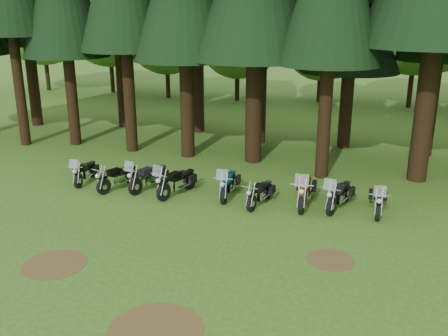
{
  "coord_description": "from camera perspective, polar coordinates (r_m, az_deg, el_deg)",
  "views": [
    {
      "loc": [
        5.21,
        -12.78,
        6.93
      ],
      "look_at": [
        -0.05,
        5.0,
        1.0
      ],
      "focal_mm": 40.0,
      "sensor_mm": 36.0,
      "label": 1
    }
  ],
  "objects": [
    {
      "name": "motorcycle_0",
      "position": [
        21.54,
        -15.56,
        -0.5
      ],
      "size": [
        0.51,
        2.04,
        1.28
      ],
      "rotation": [
        0.0,
        0.0,
        0.12
      ],
      "color": "black",
      "rests_on": "ground"
    },
    {
      "name": "decid_5",
      "position": [
        38.62,
        21.91,
        15.49
      ],
      "size": [
        8.45,
        8.21,
        10.56
      ],
      "color": "black",
      "rests_on": "ground"
    },
    {
      "name": "motorcycle_6",
      "position": [
        18.55,
        9.18,
        -2.69
      ],
      "size": [
        0.47,
        2.5,
        1.57
      ],
      "rotation": [
        0.0,
        0.0,
        0.02
      ],
      "color": "black",
      "rests_on": "ground"
    },
    {
      "name": "decid_4",
      "position": [
        39.35,
        11.49,
        13.67
      ],
      "size": [
        5.93,
        5.76,
        7.41
      ],
      "color": "black",
      "rests_on": "ground"
    },
    {
      "name": "dirt_patch_2",
      "position": [
        11.95,
        -7.82,
        -17.87
      ],
      "size": [
        2.2,
        2.2,
        0.01
      ],
      "primitive_type": "cylinder",
      "color": "#4C3D1E",
      "rests_on": "ground"
    },
    {
      "name": "motorcycle_5",
      "position": [
        18.43,
        4.14,
        -2.98
      ],
      "size": [
        0.55,
        2.03,
        0.83
      ],
      "rotation": [
        0.0,
        0.0,
        -0.21
      ],
      "color": "black",
      "rests_on": "ground"
    },
    {
      "name": "ground",
      "position": [
        15.44,
        -5.16,
        -9.01
      ],
      "size": [
        120.0,
        120.0,
        0.0
      ],
      "primitive_type": "plane",
      "color": "#2D5B17",
      "rests_on": "ground"
    },
    {
      "name": "decid_2",
      "position": [
        40.73,
        -6.33,
        14.85
      ],
      "size": [
        6.72,
        6.53,
        8.4
      ],
      "color": "black",
      "rests_on": "ground"
    },
    {
      "name": "decid_0",
      "position": [
        46.84,
        -19.92,
        15.47
      ],
      "size": [
        8.0,
        7.78,
        10.0
      ],
      "color": "black",
      "rests_on": "ground"
    },
    {
      "name": "motorcycle_4",
      "position": [
        19.17,
        0.5,
        -1.93
      ],
      "size": [
        0.48,
        2.29,
        1.44
      ],
      "rotation": [
        0.0,
        0.0,
        0.07
      ],
      "color": "black",
      "rests_on": "ground"
    },
    {
      "name": "dirt_patch_0",
      "position": [
        15.22,
        -18.76,
        -10.36
      ],
      "size": [
        1.8,
        1.8,
        0.01
      ],
      "primitive_type": "cylinder",
      "color": "#4C3D1E",
      "rests_on": "ground"
    },
    {
      "name": "motorcycle_3",
      "position": [
        19.44,
        -5.42,
        -1.68
      ],
      "size": [
        0.96,
        2.32,
        1.48
      ],
      "rotation": [
        0.0,
        0.0,
        -0.3
      ],
      "color": "black",
      "rests_on": "ground"
    },
    {
      "name": "decid_1",
      "position": [
        44.0,
        -12.81,
        15.89
      ],
      "size": [
        7.91,
        7.69,
        9.88
      ],
      "color": "black",
      "rests_on": "ground"
    },
    {
      "name": "dirt_patch_1",
      "position": [
        14.99,
        12.07,
        -10.2
      ],
      "size": [
        1.4,
        1.4,
        0.01
      ],
      "primitive_type": "cylinder",
      "color": "#4C3D1E",
      "rests_on": "ground"
    },
    {
      "name": "motorcycle_2",
      "position": [
        20.17,
        -8.58,
        -1.11
      ],
      "size": [
        0.96,
        2.27,
        1.45
      ],
      "rotation": [
        0.0,
        0.0,
        -0.31
      ],
      "color": "black",
      "rests_on": "ground"
    },
    {
      "name": "motorcycle_7",
      "position": [
        18.51,
        13.0,
        -3.13
      ],
      "size": [
        0.87,
        2.28,
        1.44
      ],
      "rotation": [
        0.0,
        0.0,
        -0.26
      ],
      "color": "black",
      "rests_on": "ground"
    },
    {
      "name": "decid_3",
      "position": [
        39.26,
        1.88,
        14.2
      ],
      "size": [
        6.12,
        5.95,
        7.65
      ],
      "color": "black",
      "rests_on": "ground"
    },
    {
      "name": "motorcycle_1",
      "position": [
        20.45,
        -12.02,
        -1.16
      ],
      "size": [
        0.83,
        2.08,
        0.88
      ],
      "rotation": [
        0.0,
        0.0,
        -0.33
      ],
      "color": "black",
      "rests_on": "ground"
    },
    {
      "name": "motorcycle_8",
      "position": [
        18.51,
        17.19,
        -3.58
      ],
      "size": [
        0.4,
        2.15,
        1.36
      ],
      "rotation": [
        0.0,
        0.0,
        0.01
      ],
      "color": "black",
      "rests_on": "ground"
    }
  ]
}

